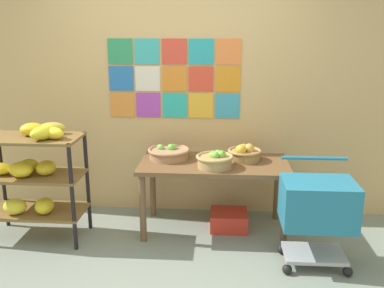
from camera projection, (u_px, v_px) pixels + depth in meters
name	position (u px, v px, depth m)	size (l,w,h in m)	color
back_wall_with_art	(175.00, 86.00, 4.36)	(5.06, 0.07, 2.69)	tan
banana_shelf_unit	(33.00, 170.00, 3.87)	(0.89, 0.47, 1.10)	black
display_table	(214.00, 171.00, 4.06)	(1.40, 0.70, 0.69)	brown
fruit_basket_right	(169.00, 153.00, 4.15)	(0.41, 0.41, 0.14)	#A67D59
fruit_basket_back_left	(215.00, 160.00, 3.87)	(0.34, 0.34, 0.16)	tan
fruit_basket_left	(245.00, 153.00, 4.08)	(0.32, 0.32, 0.17)	#A87E46
produce_crate_under_table	(229.00, 220.00, 4.22)	(0.36, 0.33, 0.17)	red
shopping_cart	(317.00, 207.00, 3.45)	(0.58, 0.47, 0.87)	black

